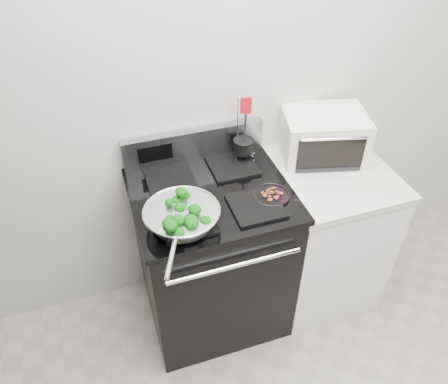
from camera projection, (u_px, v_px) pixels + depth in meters
name	position (u px, v px, depth m)	size (l,w,h in m)	color
back_wall	(246.00, 80.00, 2.22)	(4.00, 0.02, 2.70)	beige
gas_range	(213.00, 255.00, 2.45)	(0.79, 0.69, 1.13)	black
counter	(321.00, 232.00, 2.63)	(0.62, 0.68, 0.92)	white
skillet	(182.00, 216.00, 1.95)	(0.35, 0.53, 0.07)	silver
broccoli_pile	(182.00, 212.00, 1.94)	(0.27, 0.27, 0.09)	#043206
bacon_plate	(271.00, 194.00, 2.12)	(0.18, 0.18, 0.04)	black
utensil_holder	(243.00, 149.00, 2.33)	(0.12, 0.12, 0.38)	silver
toaster_oven	(323.00, 135.00, 2.38)	(0.51, 0.43, 0.25)	silver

